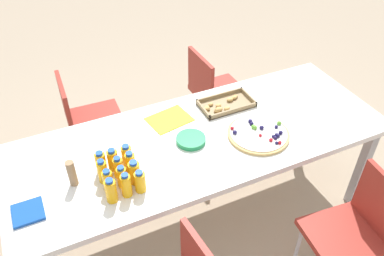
{
  "coord_description": "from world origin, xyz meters",
  "views": [
    {
      "loc": [
        -0.82,
        -1.63,
        2.32
      ],
      "look_at": [
        -0.02,
        0.07,
        0.77
      ],
      "focal_mm": 37.19,
      "sensor_mm": 36.0,
      "label": 1
    }
  ],
  "objects_px": {
    "juice_bottle_2": "(140,182)",
    "snack_tray": "(225,104)",
    "juice_bottle_8": "(130,163)",
    "chair_far_left": "(85,117)",
    "juice_bottle_5": "(134,173)",
    "napkin_stack": "(28,212)",
    "party_table": "(201,144)",
    "juice_bottle_9": "(101,163)",
    "juice_bottle_0": "(111,191)",
    "juice_bottle_4": "(122,177)",
    "juice_bottle_7": "(118,168)",
    "juice_bottle_3": "(108,181)",
    "fruit_pizza": "(259,134)",
    "cardboard_tube": "(72,173)",
    "juice_bottle_6": "(103,171)",
    "juice_bottle_11": "(127,156)",
    "juice_bottle_1": "(126,185)",
    "paper_folder": "(169,119)",
    "juice_bottle_10": "(113,160)",
    "plate_stack": "(191,140)",
    "chair_near_right": "(358,230)",
    "chair_far_right": "(213,89)"
  },
  "relations": [
    {
      "from": "juice_bottle_3",
      "to": "juice_bottle_6",
      "type": "height_order",
      "value": "juice_bottle_6"
    },
    {
      "from": "chair_near_right",
      "to": "fruit_pizza",
      "type": "height_order",
      "value": "chair_near_right"
    },
    {
      "from": "juice_bottle_3",
      "to": "juice_bottle_11",
      "type": "distance_m",
      "value": 0.2
    },
    {
      "from": "plate_stack",
      "to": "juice_bottle_0",
      "type": "bearing_deg",
      "value": -156.37
    },
    {
      "from": "juice_bottle_5",
      "to": "juice_bottle_7",
      "type": "bearing_deg",
      "value": 129.71
    },
    {
      "from": "juice_bottle_4",
      "to": "fruit_pizza",
      "type": "distance_m",
      "value": 0.87
    },
    {
      "from": "juice_bottle_9",
      "to": "napkin_stack",
      "type": "distance_m",
      "value": 0.43
    },
    {
      "from": "juice_bottle_7",
      "to": "juice_bottle_10",
      "type": "distance_m",
      "value": 0.07
    },
    {
      "from": "fruit_pizza",
      "to": "cardboard_tube",
      "type": "distance_m",
      "value": 1.11
    },
    {
      "from": "chair_far_left",
      "to": "juice_bottle_3",
      "type": "bearing_deg",
      "value": -1.63
    },
    {
      "from": "party_table",
      "to": "chair_near_right",
      "type": "relative_size",
      "value": 2.8
    },
    {
      "from": "napkin_stack",
      "to": "juice_bottle_6",
      "type": "bearing_deg",
      "value": 8.12
    },
    {
      "from": "fruit_pizza",
      "to": "plate_stack",
      "type": "distance_m",
      "value": 0.42
    },
    {
      "from": "juice_bottle_10",
      "to": "napkin_stack",
      "type": "xyz_separation_m",
      "value": [
        -0.47,
        -0.13,
        -0.06
      ]
    },
    {
      "from": "juice_bottle_7",
      "to": "paper_folder",
      "type": "xyz_separation_m",
      "value": [
        0.43,
        0.34,
        -0.06
      ]
    },
    {
      "from": "juice_bottle_0",
      "to": "plate_stack",
      "type": "height_order",
      "value": "juice_bottle_0"
    },
    {
      "from": "juice_bottle_8",
      "to": "juice_bottle_11",
      "type": "relative_size",
      "value": 1.01
    },
    {
      "from": "juice_bottle_2",
      "to": "snack_tray",
      "type": "bearing_deg",
      "value": 31.87
    },
    {
      "from": "party_table",
      "to": "juice_bottle_7",
      "type": "xyz_separation_m",
      "value": [
        -0.54,
        -0.11,
        0.13
      ]
    },
    {
      "from": "juice_bottle_9",
      "to": "napkin_stack",
      "type": "relative_size",
      "value": 0.95
    },
    {
      "from": "juice_bottle_10",
      "to": "juice_bottle_9",
      "type": "bearing_deg",
      "value": 178.72
    },
    {
      "from": "juice_bottle_4",
      "to": "cardboard_tube",
      "type": "bearing_deg",
      "value": 152.72
    },
    {
      "from": "snack_tray",
      "to": "plate_stack",
      "type": "xyz_separation_m",
      "value": [
        -0.36,
        -0.23,
        0.0
      ]
    },
    {
      "from": "party_table",
      "to": "juice_bottle_6",
      "type": "xyz_separation_m",
      "value": [
        -0.63,
        -0.11,
        0.13
      ]
    },
    {
      "from": "party_table",
      "to": "juice_bottle_2",
      "type": "distance_m",
      "value": 0.55
    },
    {
      "from": "chair_far_right",
      "to": "juice_bottle_10",
      "type": "relative_size",
      "value": 6.07
    },
    {
      "from": "juice_bottle_3",
      "to": "fruit_pizza",
      "type": "height_order",
      "value": "juice_bottle_3"
    },
    {
      "from": "juice_bottle_4",
      "to": "fruit_pizza",
      "type": "relative_size",
      "value": 0.36
    },
    {
      "from": "juice_bottle_2",
      "to": "cardboard_tube",
      "type": "xyz_separation_m",
      "value": [
        -0.31,
        0.19,
        0.02
      ]
    },
    {
      "from": "juice_bottle_10",
      "to": "napkin_stack",
      "type": "bearing_deg",
      "value": -165.08
    },
    {
      "from": "party_table",
      "to": "snack_tray",
      "type": "bearing_deg",
      "value": 37.25
    },
    {
      "from": "juice_bottle_5",
      "to": "napkin_stack",
      "type": "distance_m",
      "value": 0.55
    },
    {
      "from": "chair_near_right",
      "to": "juice_bottle_7",
      "type": "relative_size",
      "value": 6.13
    },
    {
      "from": "juice_bottle_7",
      "to": "plate_stack",
      "type": "relative_size",
      "value": 0.77
    },
    {
      "from": "juice_bottle_0",
      "to": "juice_bottle_1",
      "type": "distance_m",
      "value": 0.08
    },
    {
      "from": "juice_bottle_0",
      "to": "juice_bottle_3",
      "type": "height_order",
      "value": "juice_bottle_0"
    },
    {
      "from": "juice_bottle_2",
      "to": "juice_bottle_0",
      "type": "bearing_deg",
      "value": -178.42
    },
    {
      "from": "party_table",
      "to": "juice_bottle_5",
      "type": "xyz_separation_m",
      "value": [
        -0.48,
        -0.19,
        0.13
      ]
    },
    {
      "from": "fruit_pizza",
      "to": "juice_bottle_4",
      "type": "bearing_deg",
      "value": -177.07
    },
    {
      "from": "juice_bottle_6",
      "to": "juice_bottle_11",
      "type": "xyz_separation_m",
      "value": [
        0.15,
        0.07,
        -0.01
      ]
    },
    {
      "from": "snack_tray",
      "to": "juice_bottle_9",
      "type": "bearing_deg",
      "value": -164.32
    },
    {
      "from": "juice_bottle_6",
      "to": "chair_near_right",
      "type": "bearing_deg",
      "value": -30.41
    },
    {
      "from": "juice_bottle_0",
      "to": "juice_bottle_3",
      "type": "relative_size",
      "value": 1.08
    },
    {
      "from": "juice_bottle_7",
      "to": "juice_bottle_5",
      "type": "bearing_deg",
      "value": -50.29
    },
    {
      "from": "juice_bottle_1",
      "to": "juice_bottle_11",
      "type": "xyz_separation_m",
      "value": [
        0.07,
        0.21,
        -0.01
      ]
    },
    {
      "from": "juice_bottle_0",
      "to": "juice_bottle_4",
      "type": "relative_size",
      "value": 1.1
    },
    {
      "from": "juice_bottle_8",
      "to": "chair_far_left",
      "type": "bearing_deg",
      "value": 95.09
    },
    {
      "from": "juice_bottle_6",
      "to": "paper_folder",
      "type": "xyz_separation_m",
      "value": [
        0.52,
        0.34,
        -0.07
      ]
    },
    {
      "from": "juice_bottle_2",
      "to": "juice_bottle_5",
      "type": "bearing_deg",
      "value": 96.34
    },
    {
      "from": "juice_bottle_2",
      "to": "juice_bottle_4",
      "type": "xyz_separation_m",
      "value": [
        -0.07,
        0.07,
        0.0
      ]
    }
  ]
}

